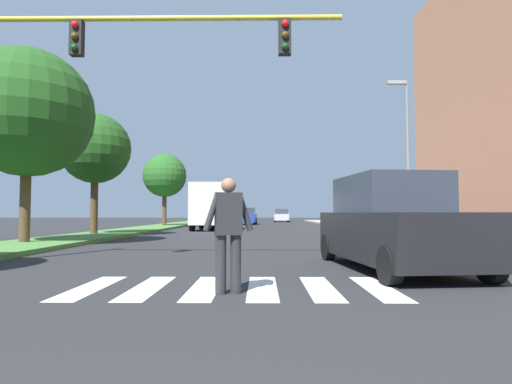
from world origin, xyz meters
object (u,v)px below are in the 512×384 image
object	(u,v)px
tree_far	(95,149)
sedan_far_horizon	(281,216)
sedan_midblock	(220,218)
tree_distant	(165,176)
tree_mid	(28,113)
sedan_distant	(247,217)
suv_crossing	(391,224)
truck_box_delivery	(212,206)
traffic_light_gantry	(74,71)
pedestrian_performer	(228,229)
street_lamp_right	(406,142)

from	to	relation	value
tree_far	sedan_far_horizon	size ratio (longest dim) A/B	1.38
tree_far	sedan_midblock	bearing A→B (deg)	63.39
tree_distant	sedan_far_horizon	world-z (taller)	tree_distant
tree_mid	sedan_distant	xyz separation A→B (m)	(6.93, 27.52, -3.97)
tree_distant	suv_crossing	xyz separation A→B (m)	(10.77, -25.94, -3.33)
tree_distant	truck_box_delivery	size ratio (longest dim) A/B	0.96
tree_mid	truck_box_delivery	world-z (taller)	tree_mid
traffic_light_gantry	pedestrian_performer	size ratio (longest dim) A/B	5.09
tree_distant	street_lamp_right	world-z (taller)	street_lamp_right
tree_mid	tree_far	distance (m)	5.91
sedan_midblock	suv_crossing	bearing A→B (deg)	-75.50
tree_mid	tree_distant	size ratio (longest dim) A/B	1.17
traffic_light_gantry	sedan_midblock	size ratio (longest dim) A/B	1.90
sedan_distant	sedan_far_horizon	distance (m)	12.57
tree_far	tree_distant	size ratio (longest dim) A/B	1.00
tree_mid	sedan_far_horizon	distance (m)	41.12
tree_far	sedan_far_horizon	distance (m)	35.43
traffic_light_gantry	sedan_midblock	world-z (taller)	traffic_light_gantry
sedan_midblock	tree_distant	bearing A→B (deg)	143.83
street_lamp_right	sedan_midblock	distance (m)	15.22
traffic_light_gantry	suv_crossing	bearing A→B (deg)	-2.97
tree_mid	traffic_light_gantry	size ratio (longest dim) A/B	0.80
street_lamp_right	sedan_midblock	xyz separation A→B (m)	(-10.06, 10.77, -3.80)
pedestrian_performer	suv_crossing	xyz separation A→B (m)	(3.21, 2.69, -0.00)
suv_crossing	sedan_distant	bearing A→B (deg)	97.11
tree_far	pedestrian_performer	distance (m)	16.83
tree_mid	pedestrian_performer	world-z (taller)	tree_mid
sedan_midblock	truck_box_delivery	distance (m)	2.39
tree_far	street_lamp_right	xyz separation A→B (m)	(15.30, -0.32, 0.25)
tree_far	sedan_distant	distance (m)	22.96
truck_box_delivery	traffic_light_gantry	bearing A→B (deg)	-92.37
traffic_light_gantry	suv_crossing	distance (m)	7.73
tree_distant	pedestrian_performer	distance (m)	29.80
pedestrian_performer	truck_box_delivery	world-z (taller)	truck_box_delivery
tree_distant	traffic_light_gantry	xyz separation A→B (m)	(3.84, -25.58, 0.09)
sedan_midblock	pedestrian_performer	bearing A→B (deg)	-84.17
pedestrian_performer	sedan_distant	xyz separation A→B (m)	(-0.96, 36.15, -0.16)
pedestrian_performer	sedan_midblock	bearing A→B (deg)	95.83
pedestrian_performer	sedan_far_horizon	world-z (taller)	pedestrian_performer
traffic_light_gantry	tree_far	bearing A→B (deg)	109.54
suv_crossing	sedan_midblock	bearing A→B (deg)	104.50
pedestrian_performer	street_lamp_right	bearing A→B (deg)	62.12
pedestrian_performer	sedan_distant	world-z (taller)	pedestrian_performer
sedan_distant	traffic_light_gantry	bearing A→B (deg)	-94.75
tree_distant	sedan_distant	size ratio (longest dim) A/B	1.43
sedan_distant	truck_box_delivery	size ratio (longest dim) A/B	0.67
sedan_distant	sedan_far_horizon	xyz separation A→B (m)	(4.07, 11.90, -0.01)
tree_mid	tree_distant	xyz separation A→B (m)	(0.34, 20.01, -0.49)
tree_far	sedan_distant	world-z (taller)	tree_far
sedan_midblock	sedan_distant	bearing A→B (deg)	81.93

